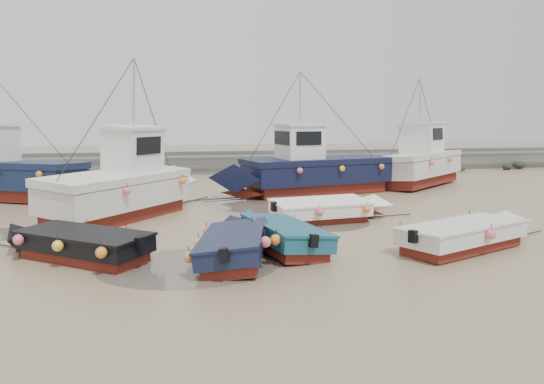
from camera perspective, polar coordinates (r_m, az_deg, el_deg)
The scene contains 14 objects.
ground at distance 16.67m, azimuth -3.94°, elevation -5.80°, with size 120.00×120.00×0.00m, color tan.
seawall at distance 38.26m, azimuth -7.82°, elevation 3.00°, with size 60.00×4.92×1.50m.
puddle_a at distance 14.54m, azimuth -8.92°, elevation -7.96°, with size 4.82×4.82×0.01m, color #5D544B.
puddle_b at distance 20.67m, azimuth 5.59°, elevation -3.08°, with size 3.47×3.47×0.01m, color #5D544B.
puddle_d at distance 25.28m, azimuth -1.23°, elevation -0.98°, with size 5.53×5.53×0.01m, color #5D544B.
dinghy_1 at distance 15.08m, azimuth -3.81°, elevation -5.17°, with size 2.75×6.06×1.43m.
dinghy_2 at distance 16.19m, azimuth 0.73°, elevation -4.21°, with size 2.47×5.82×1.43m.
dinghy_3 at distance 17.26m, azimuth 20.53°, elevation -4.00°, with size 6.41×3.57×1.43m.
dinghy_4 at distance 16.03m, azimuth -20.48°, elevation -4.89°, with size 5.41×4.44×1.43m.
dinghy_5 at distance 20.48m, azimuth 6.14°, elevation -1.65°, with size 6.01×2.39×1.43m.
cabin_boat_1 at distance 21.76m, azimuth -15.31°, elevation 0.85°, with size 6.69×8.28×6.22m.
cabin_boat_2 at distance 27.53m, azimuth 3.72°, elevation 2.50°, with size 10.90×4.87×6.22m.
cabin_boat_3 at distance 32.51m, azimuth 15.78°, elevation 3.13°, with size 8.61×7.59×6.22m.
person at distance 24.26m, azimuth -20.22°, elevation -1.88°, with size 0.61×0.40×1.67m, color #161B34.
Camera 1 is at (-1.90, -16.07, 4.02)m, focal length 35.00 mm.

